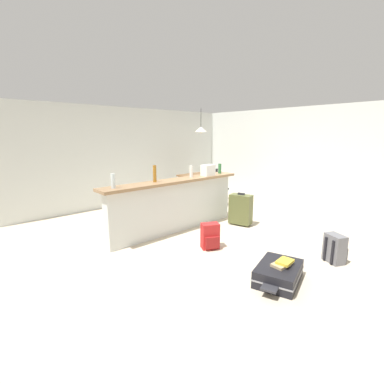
# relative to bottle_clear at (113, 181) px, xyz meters

# --- Properties ---
(ground_plane) EXTENTS (13.00, 13.00, 0.05)m
(ground_plane) POSITION_rel_bottle_clear_xyz_m (1.83, -0.48, -1.14)
(ground_plane) COLOR beige
(wall_back) EXTENTS (6.60, 0.10, 2.50)m
(wall_back) POSITION_rel_bottle_clear_xyz_m (1.83, 2.57, 0.13)
(wall_back) COLOR silver
(wall_back) RESTS_ON ground_plane
(wall_right) EXTENTS (0.10, 6.00, 2.50)m
(wall_right) POSITION_rel_bottle_clear_xyz_m (4.88, -0.18, 0.13)
(wall_right) COLOR silver
(wall_right) RESTS_ON ground_plane
(partition_half_wall) EXTENTS (2.80, 0.20, 0.95)m
(partition_half_wall) POSITION_rel_bottle_clear_xyz_m (1.24, 0.01, -0.64)
(partition_half_wall) COLOR silver
(partition_half_wall) RESTS_ON ground_plane
(bar_countertop) EXTENTS (2.96, 0.40, 0.05)m
(bar_countertop) POSITION_rel_bottle_clear_xyz_m (1.24, 0.01, -0.14)
(bar_countertop) COLOR #93704C
(bar_countertop) RESTS_ON partition_half_wall
(bottle_clear) EXTENTS (0.07, 0.07, 0.23)m
(bottle_clear) POSITION_rel_bottle_clear_xyz_m (0.00, 0.00, 0.00)
(bottle_clear) COLOR silver
(bottle_clear) RESTS_ON bar_countertop
(bottle_amber) EXTENTS (0.06, 0.06, 0.30)m
(bottle_amber) POSITION_rel_bottle_clear_xyz_m (0.81, 0.04, 0.03)
(bottle_amber) COLOR #9E661E
(bottle_amber) RESTS_ON bar_countertop
(bottle_white) EXTENTS (0.07, 0.07, 0.23)m
(bottle_white) POSITION_rel_bottle_clear_xyz_m (1.67, 0.03, 0.00)
(bottle_white) COLOR silver
(bottle_white) RESTS_ON bar_countertop
(bottle_green) EXTENTS (0.07, 0.07, 0.21)m
(bottle_green) POSITION_rel_bottle_clear_xyz_m (2.47, 0.01, -0.01)
(bottle_green) COLOR #2D6B38
(bottle_green) RESTS_ON bar_countertop
(grocery_bag) EXTENTS (0.26, 0.18, 0.22)m
(grocery_bag) POSITION_rel_bottle_clear_xyz_m (2.06, -0.04, -0.01)
(grocery_bag) COLOR silver
(grocery_bag) RESTS_ON bar_countertop
(dining_table) EXTENTS (1.10, 0.80, 0.74)m
(dining_table) POSITION_rel_bottle_clear_xyz_m (3.31, 1.47, -0.47)
(dining_table) COLOR brown
(dining_table) RESTS_ON ground_plane
(dining_chair_near_partition) EXTENTS (0.45, 0.45, 0.93)m
(dining_chair_near_partition) POSITION_rel_bottle_clear_xyz_m (3.29, 0.88, -0.60)
(dining_chair_near_partition) COLOR black
(dining_chair_near_partition) RESTS_ON ground_plane
(pendant_lamp) EXTENTS (0.34, 0.34, 0.66)m
(pendant_lamp) POSITION_rel_bottle_clear_xyz_m (3.34, 1.52, 0.84)
(pendant_lamp) COLOR black
(suitcase_flat_black) EXTENTS (0.89, 0.67, 0.22)m
(suitcase_flat_black) POSITION_rel_bottle_clear_xyz_m (1.03, -2.33, -1.01)
(suitcase_flat_black) COLOR black
(suitcase_flat_black) RESTS_ON ground_plane
(suitcase_upright_olive) EXTENTS (0.35, 0.49, 0.67)m
(suitcase_upright_olive) POSITION_rel_bottle_clear_xyz_m (2.46, -0.60, -0.79)
(suitcase_upright_olive) COLOR #51562D
(suitcase_upright_olive) RESTS_ON ground_plane
(backpack_red) EXTENTS (0.33, 0.32, 0.42)m
(backpack_red) POSITION_rel_bottle_clear_xyz_m (1.13, -1.02, -0.91)
(backpack_red) COLOR red
(backpack_red) RESTS_ON ground_plane
(backpack_grey) EXTENTS (0.31, 0.33, 0.42)m
(backpack_grey) POSITION_rel_bottle_clear_xyz_m (2.12, -2.58, -0.91)
(backpack_grey) COLOR slate
(backpack_grey) RESTS_ON ground_plane
(book_stack) EXTENTS (0.29, 0.20, 0.07)m
(book_stack) POSITION_rel_bottle_clear_xyz_m (1.05, -2.36, -0.86)
(book_stack) COLOR tan
(book_stack) RESTS_ON suitcase_flat_black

